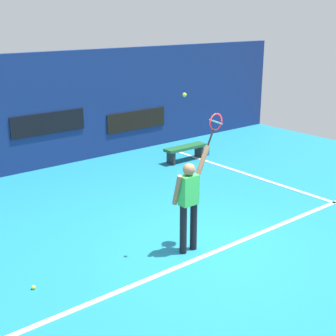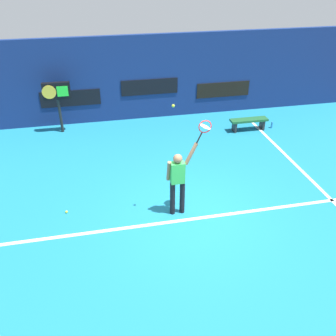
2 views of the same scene
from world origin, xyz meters
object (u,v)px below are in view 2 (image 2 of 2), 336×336
(tennis_player, at_px, (178,179))
(scoreboard_clock, at_px, (57,94))
(court_bench, at_px, (249,122))
(tennis_ball, at_px, (173,106))
(tennis_racket, at_px, (204,128))
(spare_ball, at_px, (67,212))
(water_bottle, at_px, (272,125))

(tennis_player, distance_m, scoreboard_clock, 6.43)
(tennis_player, bearing_deg, court_bench, 49.39)
(tennis_ball, bearing_deg, tennis_player, -0.35)
(tennis_racket, distance_m, scoreboard_clock, 6.78)
(scoreboard_clock, bearing_deg, court_bench, -10.78)
(tennis_racket, bearing_deg, spare_ball, 170.47)
(water_bottle, bearing_deg, spare_ball, -153.06)
(tennis_racket, xyz_separation_m, spare_ball, (-3.38, 0.57, -2.28))
(tennis_ball, xyz_separation_m, scoreboard_clock, (-2.92, 5.65, -1.43))
(tennis_player, distance_m, tennis_ball, 1.89)
(tennis_ball, bearing_deg, tennis_racket, -0.39)
(tennis_ball, distance_m, water_bottle, 7.07)
(tennis_ball, bearing_deg, court_bench, 48.44)
(court_bench, relative_size, spare_ball, 20.59)
(scoreboard_clock, bearing_deg, tennis_racket, -57.19)
(tennis_racket, relative_size, water_bottle, 2.58)
(scoreboard_clock, bearing_deg, tennis_player, -61.71)
(court_bench, relative_size, water_bottle, 5.83)
(tennis_racket, bearing_deg, water_bottle, 46.88)
(tennis_ball, relative_size, court_bench, 0.05)
(tennis_racket, bearing_deg, scoreboard_clock, 122.81)
(tennis_player, bearing_deg, scoreboard_clock, 118.29)
(water_bottle, bearing_deg, tennis_player, -137.10)
(tennis_racket, distance_m, spare_ball, 4.12)
(tennis_player, relative_size, tennis_ball, 28.77)
(tennis_racket, height_order, spare_ball, tennis_racket)
(tennis_player, relative_size, court_bench, 1.40)
(tennis_player, relative_size, tennis_racket, 3.16)
(tennis_player, xyz_separation_m, water_bottle, (4.69, 4.36, -0.89))
(tennis_ball, relative_size, spare_ball, 1.00)
(tennis_racket, distance_m, water_bottle, 6.37)
(tennis_ball, bearing_deg, scoreboard_clock, 117.29)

